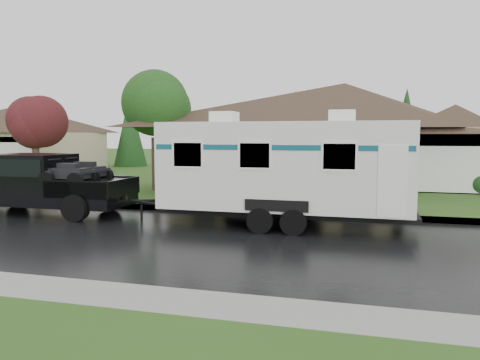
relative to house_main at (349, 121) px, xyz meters
name	(u,v)px	position (x,y,z in m)	size (l,w,h in m)	color
ground	(255,227)	(-2.29, -13.84, -3.59)	(140.00, 140.00, 0.00)	#2E551A
road	(237,241)	(-2.29, -15.84, -3.59)	(140.00, 8.00, 0.01)	black
curb	(269,212)	(-2.29, -11.59, -3.52)	(140.00, 0.50, 0.15)	gray
lawn	(311,179)	(-2.29, 1.16, -3.52)	(140.00, 26.00, 0.15)	#2E551A
house_main	(349,121)	(0.00, 0.00, 0.00)	(19.44, 10.80, 6.90)	#978B66
house_far	(20,132)	(-24.07, 2.02, -0.62)	(10.80, 8.64, 5.80)	tan
tree_left_green	(155,106)	(-8.76, -7.09, 0.58)	(3.50, 3.50, 5.79)	#382B1E
tree_red	(35,123)	(-14.91, -7.82, -0.22)	(2.81, 2.81, 4.65)	#382B1E
shrub_row	(339,179)	(-0.29, -4.54, -2.94)	(13.60, 1.00, 1.00)	#143814
pickup_truck	(40,182)	(-10.26, -13.50, -2.45)	(6.39, 2.43, 2.13)	black
travel_trailer	(284,166)	(-1.44, -13.50, -1.72)	(7.88, 2.77, 3.54)	silver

